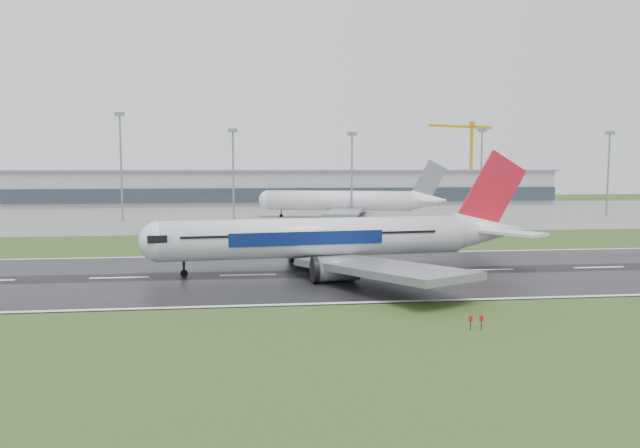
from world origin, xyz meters
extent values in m
plane|color=#294519|center=(0.00, 0.00, 0.00)|extent=(520.00, 520.00, 0.00)
cube|color=black|center=(0.00, 0.00, 0.05)|extent=(400.00, 45.00, 0.10)
cube|color=slate|center=(0.00, 125.00, 0.04)|extent=(400.00, 130.00, 0.08)
cube|color=#92949C|center=(0.00, 185.00, 7.50)|extent=(240.00, 36.00, 15.00)
cylinder|color=gray|center=(-58.48, 100.00, 16.44)|extent=(0.64, 0.64, 32.88)
cylinder|color=gray|center=(-23.93, 100.00, 14.03)|extent=(0.64, 0.64, 28.05)
cylinder|color=gray|center=(14.39, 100.00, 13.63)|extent=(0.64, 0.64, 27.26)
cylinder|color=gray|center=(58.34, 100.00, 14.43)|extent=(0.64, 0.64, 28.85)
cylinder|color=gray|center=(103.83, 100.00, 14.06)|extent=(0.64, 0.64, 28.11)
camera|label=1|loc=(-20.42, -97.43, 17.45)|focal=34.40mm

